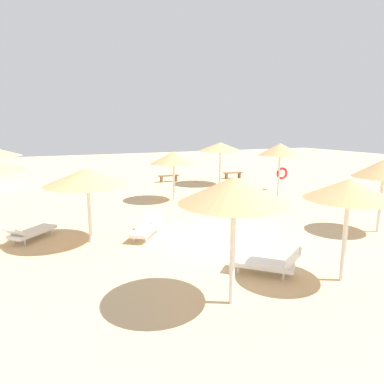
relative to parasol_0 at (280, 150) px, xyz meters
The scene contains 14 objects.
ground_plane 8.78m from the parasol_0, 140.58° to the right, with size 80.00×80.00×0.00m, color #D1B284.
parasol_0 is the anchor object (origin of this frame).
parasol_1 12.60m from the parasol_0, 133.02° to the right, with size 2.44×2.44×2.93m.
parasol_2 11.48m from the parasol_0, 161.84° to the right, with size 2.88×2.88×2.61m.
parasol_4 10.81m from the parasol_0, 119.72° to the right, with size 2.22×2.22×2.70m.
parasol_5 6.91m from the parasol_0, 95.75° to the right, with size 2.26×2.26×2.79m.
parasol_6 5.99m from the parasol_0, 164.61° to the left, with size 2.57×2.57×2.65m.
parasol_7 5.26m from the parasol_0, 100.37° to the left, with size 3.08×3.08×2.89m.
lounger_0 2.91m from the parasol_0, 127.31° to the left, with size 1.65×1.90×0.70m.
lounger_1 11.05m from the parasol_0, 129.85° to the right, with size 1.76×1.76×0.80m.
lounger_2 9.97m from the parasol_0, 157.14° to the right, with size 1.62×1.88×0.79m.
lounger_3 13.29m from the parasol_0, 168.87° to the right, with size 1.79×1.80×0.70m.
bench_0 7.58m from the parasol_0, 79.74° to the left, with size 1.53×0.56×0.49m.
bench_1 8.86m from the parasol_0, 116.45° to the left, with size 1.52×0.46×0.49m.
Camera 1 is at (-5.91, -10.05, 3.97)m, focal length 31.84 mm.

